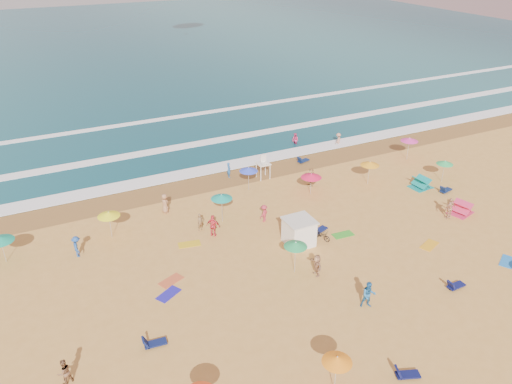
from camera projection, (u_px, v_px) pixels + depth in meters
name	position (u px, v px, depth m)	size (l,w,h in m)	color
ground	(278.00, 244.00, 38.61)	(220.00, 220.00, 0.00)	gold
ocean	(90.00, 47.00, 105.48)	(220.00, 140.00, 0.18)	#0C4756
wet_sand	(217.00, 180.00, 48.56)	(220.00, 220.00, 0.00)	olive
surf_foam	(187.00, 148.00, 55.53)	(200.00, 18.70, 0.05)	white
cabana	(299.00, 232.00, 38.22)	(2.00, 2.00, 2.00)	white
cabana_roof	(300.00, 221.00, 37.73)	(2.20, 2.20, 0.12)	silver
bicycle	(322.00, 235.00, 39.00)	(0.54, 1.55, 0.81)	black
lifeguard_stand	(263.00, 168.00, 48.51)	(1.20, 1.20, 2.10)	white
beach_umbrellas	(325.00, 213.00, 38.58)	(51.26, 24.52, 0.80)	green
loungers	(402.00, 232.00, 39.78)	(46.98, 27.99, 0.34)	#0F194B
towels	(291.00, 273.00, 35.31)	(36.42, 20.61, 0.03)	#D51A58
popup_tents	(441.00, 194.00, 44.77)	(2.56, 7.15, 1.20)	#D72F5C
beachgoers	(232.00, 218.00, 40.58)	(41.16, 26.94, 2.14)	tan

